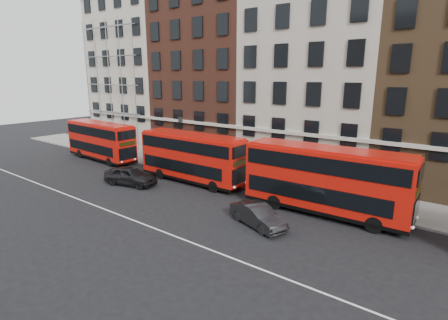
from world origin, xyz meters
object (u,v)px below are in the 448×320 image
Objects in this scene: bus_a at (101,140)px; car_front at (258,215)px; bus_b at (192,156)px; bus_c at (325,179)px; car_rear at (131,176)px.

car_front is at bearing -7.99° from bus_a.
bus_b reaches higher than car_front.
car_rear is (-15.62, -3.85, -1.67)m from bus_c.
bus_c is 2.64× the size of car_front.
car_rear is at bearing -133.31° from bus_b.
bus_a is 2.40× the size of car_front.
bus_a is 0.98× the size of bus_b.
car_front is (-2.47, -4.38, -1.78)m from bus_c.
car_rear reaches higher than car_front.
car_front is (23.13, -4.38, -1.55)m from bus_a.
bus_c is at bearing -0.27° from bus_b.
car_front is (9.56, -4.38, -1.62)m from bus_b.
bus_b reaches higher than car_rear.
car_front is at bearing -24.87° from bus_b.
bus_a is 23.59m from car_front.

